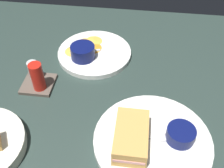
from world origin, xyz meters
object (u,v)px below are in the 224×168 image
at_px(ramekin_dark_sauce, 181,134).
at_px(spoon_by_gravy_ramekin, 79,52).
at_px(plate_sandwich_main, 152,141).
at_px(spoon_by_dark_ramekin, 157,137).
at_px(ramekin_light_gravy, 83,52).
at_px(plate_chips_companion, 95,53).
at_px(condiment_caddy, 37,78).
at_px(sandwich_half_near, 131,137).

xyz_separation_m(ramekin_dark_sauce, spoon_by_gravy_ramekin, (0.29, 0.31, -0.01)).
relative_size(plate_sandwich_main, spoon_by_dark_ramekin, 2.86).
bearing_deg(ramekin_light_gravy, spoon_by_dark_ramekin, -139.57).
height_order(plate_chips_companion, condiment_caddy, condiment_caddy).
bearing_deg(condiment_caddy, ramekin_dark_sauce, -109.68).
bearing_deg(spoon_by_dark_ramekin, plate_sandwich_main, 112.57).
height_order(sandwich_half_near, ramekin_light_gravy, sandwich_half_near).
height_order(plate_sandwich_main, condiment_caddy, condiment_caddy).
bearing_deg(sandwich_half_near, plate_chips_companion, 23.65).
relative_size(spoon_by_gravy_ramekin, condiment_caddy, 1.04).
height_order(ramekin_light_gravy, condiment_caddy, condiment_caddy).
xyz_separation_m(sandwich_half_near, condiment_caddy, (0.17, 0.28, -0.01)).
height_order(plate_sandwich_main, plate_chips_companion, same).
bearing_deg(spoon_by_gravy_ramekin, plate_sandwich_main, -140.88).
bearing_deg(ramekin_light_gravy, plate_sandwich_main, -141.00).
bearing_deg(ramekin_light_gravy, plate_chips_companion, -39.81).
bearing_deg(condiment_caddy, sandwich_half_near, -120.82).
bearing_deg(plate_sandwich_main, spoon_by_dark_ramekin, -67.43).
bearing_deg(ramekin_light_gravy, ramekin_dark_sauce, -133.00).
height_order(plate_sandwich_main, ramekin_light_gravy, ramekin_light_gravy).
xyz_separation_m(plate_sandwich_main, ramekin_light_gravy, (0.28, 0.23, 0.03)).
bearing_deg(spoon_by_dark_ramekin, plate_chips_companion, 33.37).
xyz_separation_m(plate_chips_companion, ramekin_light_gravy, (-0.04, 0.03, 0.03)).
bearing_deg(sandwich_half_near, condiment_caddy, 59.18).
bearing_deg(spoon_by_dark_ramekin, ramekin_dark_sauce, -83.52).
distance_m(ramekin_light_gravy, spoon_by_gravy_ramekin, 0.03).
bearing_deg(spoon_by_gravy_ramekin, condiment_caddy, 149.64).
relative_size(sandwich_half_near, ramekin_light_gravy, 1.73).
relative_size(ramekin_dark_sauce, ramekin_light_gravy, 0.89).
relative_size(sandwich_half_near, spoon_by_gravy_ramekin, 1.35).
relative_size(ramekin_light_gravy, condiment_caddy, 0.81).
bearing_deg(sandwich_half_near, plate_sandwich_main, -72.15).
xyz_separation_m(sandwich_half_near, ramekin_light_gravy, (0.30, 0.18, -0.00)).
bearing_deg(condiment_caddy, spoon_by_dark_ramekin, -113.39).
height_order(sandwich_half_near, plate_chips_companion, sandwich_half_near).
distance_m(sandwich_half_near, ramekin_dark_sauce, 0.12).
bearing_deg(spoon_by_gravy_ramekin, spoon_by_dark_ramekin, -139.55).
relative_size(plate_sandwich_main, ramekin_light_gravy, 3.71).
distance_m(sandwich_half_near, plate_chips_companion, 0.37).
distance_m(plate_sandwich_main, plate_chips_companion, 0.37).
relative_size(plate_sandwich_main, sandwich_half_near, 2.14).
relative_size(plate_chips_companion, condiment_caddy, 2.52).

